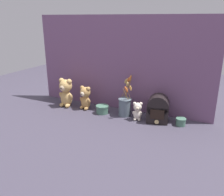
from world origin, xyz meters
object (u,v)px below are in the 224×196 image
at_px(vintage_radio, 158,109).
at_px(decorative_tin_short, 181,122).
at_px(decorative_tin_tall, 102,109).
at_px(teddy_bear_medium, 85,97).
at_px(teddy_bear_small, 137,111).
at_px(flower_vase, 125,105).
at_px(teddy_bear_large, 66,92).

height_order(vintage_radio, decorative_tin_short, vintage_radio).
bearing_deg(decorative_tin_short, decorative_tin_tall, -176.32).
bearing_deg(decorative_tin_tall, teddy_bear_medium, 171.64).
bearing_deg(teddy_bear_small, teddy_bear_medium, 176.55).
xyz_separation_m(teddy_bear_small, decorative_tin_short, (0.33, 0.04, -0.05)).
bearing_deg(decorative_tin_tall, decorative_tin_short, 3.68).
height_order(teddy_bear_small, flower_vase, flower_vase).
distance_m(decorative_tin_tall, decorative_tin_short, 0.64).
height_order(vintage_radio, decorative_tin_tall, vintage_radio).
xyz_separation_m(teddy_bear_small, vintage_radio, (0.15, 0.04, 0.03)).
bearing_deg(flower_vase, decorative_tin_short, 0.35).
distance_m(vintage_radio, decorative_tin_short, 0.19).
height_order(flower_vase, decorative_tin_tall, flower_vase).
xyz_separation_m(flower_vase, decorative_tin_short, (0.45, 0.00, -0.06)).
bearing_deg(teddy_bear_medium, teddy_bear_small, -3.45).
distance_m(teddy_bear_small, decorative_tin_short, 0.33).
xyz_separation_m(teddy_bear_medium, teddy_bear_small, (0.49, -0.03, -0.03)).
xyz_separation_m(flower_vase, vintage_radio, (0.27, 0.00, 0.01)).
height_order(teddy_bear_medium, flower_vase, flower_vase).
height_order(teddy_bear_large, decorative_tin_short, teddy_bear_large).
distance_m(teddy_bear_small, decorative_tin_tall, 0.32).
xyz_separation_m(vintage_radio, decorative_tin_tall, (-0.46, -0.04, -0.07)).
xyz_separation_m(teddy_bear_large, decorative_tin_tall, (0.37, -0.01, -0.10)).
height_order(teddy_bear_medium, decorative_tin_short, teddy_bear_medium).
bearing_deg(teddy_bear_large, flower_vase, 3.06).
bearing_deg(decorative_tin_short, teddy_bear_large, -178.14).
distance_m(flower_vase, vintage_radio, 0.27).
bearing_deg(teddy_bear_large, vintage_radio, 2.06).
bearing_deg(flower_vase, teddy_bear_large, -176.94).
relative_size(teddy_bear_large, teddy_bear_medium, 1.25).
bearing_deg(decorative_tin_short, teddy_bear_small, -172.26).
relative_size(teddy_bear_small, decorative_tin_tall, 1.40).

